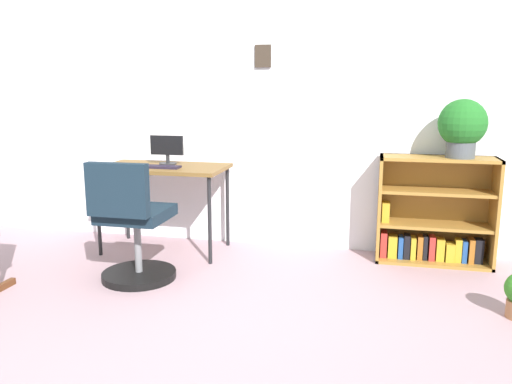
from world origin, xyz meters
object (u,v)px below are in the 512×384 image
(desk, at_px, (164,173))
(potted_plant_on_shelf, at_px, (462,126))
(monitor, at_px, (167,149))
(office_chair, at_px, (133,230))
(bookshelf_low, at_px, (433,216))
(keyboard, at_px, (158,167))

(desk, relative_size, potted_plant_on_shelf, 2.36)
(desk, height_order, monitor, monitor)
(desk, distance_m, office_chair, 0.78)
(bookshelf_low, bearing_deg, keyboard, -171.20)
(desk, bearing_deg, potted_plant_on_shelf, 4.07)
(monitor, distance_m, potted_plant_on_shelf, 2.29)
(desk, xyz_separation_m, bookshelf_low, (2.13, 0.22, -0.30))
(desk, distance_m, keyboard, 0.13)
(keyboard, distance_m, office_chair, 0.71)
(monitor, bearing_deg, bookshelf_low, 3.69)
(monitor, distance_m, keyboard, 0.22)
(office_chair, bearing_deg, bookshelf_low, 24.52)
(keyboard, relative_size, potted_plant_on_shelf, 0.81)
(keyboard, xyz_separation_m, bookshelf_low, (2.12, 0.33, -0.36))
(bookshelf_low, xyz_separation_m, potted_plant_on_shelf, (0.15, -0.05, 0.70))
(monitor, bearing_deg, desk, -92.81)
(keyboard, xyz_separation_m, potted_plant_on_shelf, (2.27, 0.27, 0.34))
(desk, height_order, potted_plant_on_shelf, potted_plant_on_shelf)
(bookshelf_low, bearing_deg, desk, -174.20)
(desk, relative_size, bookshelf_low, 1.18)
(desk, distance_m, potted_plant_on_shelf, 2.32)
(potted_plant_on_shelf, bearing_deg, keyboard, -173.12)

